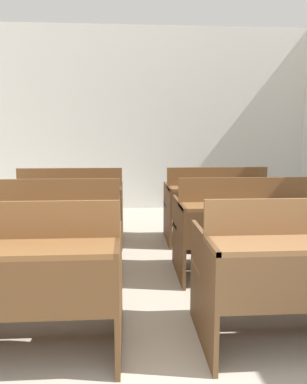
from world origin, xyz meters
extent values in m
cube|color=silver|center=(0.00, 6.09, 1.57)|extent=(6.58, 0.06, 3.13)
cube|color=#53361E|center=(0.03, 1.62, 0.35)|extent=(0.03, 0.74, 0.69)
cube|color=brown|center=(-0.56, 1.42, 0.68)|extent=(1.21, 0.33, 0.03)
cube|color=brown|center=(-0.56, 1.57, 0.80)|extent=(1.21, 0.02, 0.22)
cube|color=brown|center=(-0.56, 1.83, 0.42)|extent=(1.21, 0.33, 0.03)
cube|color=#53361E|center=(-0.56, 1.83, 0.15)|extent=(1.15, 0.04, 0.04)
cube|color=brown|center=(0.54, 1.62, 0.35)|extent=(0.03, 0.74, 0.69)
cube|color=brown|center=(1.13, 1.56, 0.80)|extent=(1.21, 0.02, 0.22)
cube|color=brown|center=(1.13, 1.82, 0.42)|extent=(1.21, 0.33, 0.03)
cube|color=brown|center=(1.13, 1.82, 0.15)|extent=(1.15, 0.04, 0.04)
cube|color=#55381F|center=(0.00, 2.76, 0.35)|extent=(0.03, 0.74, 0.69)
cube|color=brown|center=(-0.59, 2.55, 0.68)|extent=(1.21, 0.33, 0.03)
cube|color=#55381F|center=(-0.59, 2.40, 0.51)|extent=(1.15, 0.02, 0.31)
cube|color=brown|center=(-0.59, 2.71, 0.80)|extent=(1.21, 0.02, 0.22)
cube|color=brown|center=(-0.59, 2.97, 0.42)|extent=(1.21, 0.33, 0.03)
cube|color=#55381F|center=(-0.59, 2.97, 0.15)|extent=(1.15, 0.04, 0.04)
cube|color=#53371E|center=(0.55, 2.76, 0.35)|extent=(0.03, 0.74, 0.69)
cube|color=#53371E|center=(1.73, 2.76, 0.35)|extent=(0.03, 0.74, 0.69)
cube|color=brown|center=(1.14, 2.55, 0.68)|extent=(1.21, 0.33, 0.03)
cube|color=#53371E|center=(1.14, 2.40, 0.51)|extent=(1.15, 0.02, 0.31)
cube|color=brown|center=(1.14, 2.70, 0.80)|extent=(1.21, 0.02, 0.22)
cube|color=brown|center=(1.14, 2.96, 0.42)|extent=(1.21, 0.33, 0.03)
cube|color=#53371E|center=(1.14, 2.96, 0.15)|extent=(1.15, 0.04, 0.04)
cube|color=#53371E|center=(-1.17, 3.89, 0.35)|extent=(0.03, 0.74, 0.69)
cube|color=#53371E|center=(0.01, 3.89, 0.35)|extent=(0.03, 0.74, 0.69)
cube|color=brown|center=(-0.58, 3.68, 0.68)|extent=(1.21, 0.33, 0.03)
cube|color=#53371E|center=(-0.58, 3.53, 0.51)|extent=(1.15, 0.02, 0.31)
cube|color=brown|center=(-0.58, 3.83, 0.80)|extent=(1.21, 0.02, 0.22)
cube|color=brown|center=(-0.58, 4.09, 0.42)|extent=(1.21, 0.33, 0.03)
cube|color=#53371E|center=(-0.58, 4.09, 0.15)|extent=(1.15, 0.04, 0.04)
cube|color=#52351D|center=(0.56, 3.89, 0.35)|extent=(0.03, 0.74, 0.69)
cube|color=#52351D|center=(1.74, 3.89, 0.35)|extent=(0.03, 0.74, 0.69)
cube|color=brown|center=(1.15, 3.69, 0.68)|extent=(1.21, 0.33, 0.03)
cube|color=#52351D|center=(1.15, 3.54, 0.51)|extent=(1.15, 0.02, 0.31)
cube|color=brown|center=(1.15, 3.84, 0.80)|extent=(1.21, 0.02, 0.22)
cube|color=brown|center=(1.15, 4.10, 0.42)|extent=(1.21, 0.33, 0.03)
cube|color=#52351D|center=(1.15, 4.10, 0.15)|extent=(1.15, 0.04, 0.04)
camera|label=1|loc=(0.10, -0.53, 1.26)|focal=35.00mm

